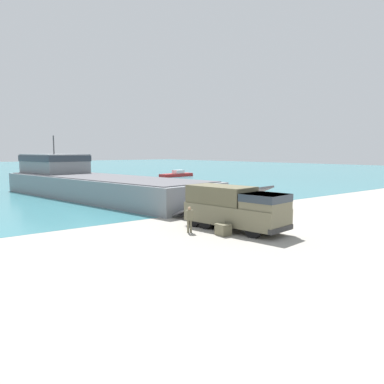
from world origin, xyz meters
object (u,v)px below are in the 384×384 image
(landing_craft, at_px, (90,182))
(moored_boat_a, at_px, (177,174))
(soldier_on_ramp, at_px, (189,218))
(mooring_bollard, at_px, (221,208))
(cargo_crate, at_px, (223,230))
(military_truck, at_px, (235,207))

(landing_craft, distance_m, moored_boat_a, 35.56)
(soldier_on_ramp, xyz_separation_m, moored_boat_a, (30.95, 44.12, -0.53))
(mooring_bollard, bearing_deg, soldier_on_ramp, -146.73)
(moored_boat_a, distance_m, mooring_bollard, 46.08)
(landing_craft, bearing_deg, soldier_on_ramp, -106.28)
(landing_craft, xyz_separation_m, mooring_bollard, (4.28, -17.69, -1.36))
(soldier_on_ramp, height_order, cargo_crate, soldier_on_ramp)
(moored_boat_a, xyz_separation_m, mooring_bollard, (-23.82, -39.45, -0.07))
(military_truck, xyz_separation_m, mooring_bollard, (4.24, 5.93, -1.18))
(landing_craft, xyz_separation_m, military_truck, (0.04, -23.63, -0.19))
(military_truck, xyz_separation_m, moored_boat_a, (28.07, 45.38, -1.11))
(military_truck, bearing_deg, mooring_bollard, 136.76)
(mooring_bollard, relative_size, cargo_crate, 0.82)
(military_truck, relative_size, mooring_bollard, 10.60)
(military_truck, distance_m, moored_boat_a, 53.37)
(landing_craft, relative_size, cargo_crate, 41.69)
(military_truck, distance_m, soldier_on_ramp, 3.20)
(landing_craft, xyz_separation_m, moored_boat_a, (28.10, 21.75, -1.30))
(landing_craft, relative_size, military_truck, 4.82)
(military_truck, xyz_separation_m, soldier_on_ramp, (-2.88, 1.26, -0.58))
(soldier_on_ramp, xyz_separation_m, mooring_bollard, (7.13, 4.68, -0.60))
(cargo_crate, bearing_deg, military_truck, 21.07)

